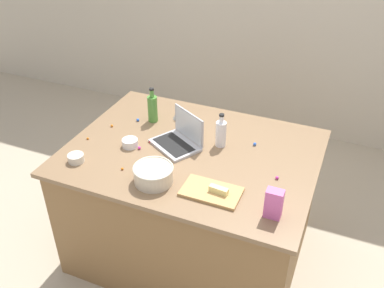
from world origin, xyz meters
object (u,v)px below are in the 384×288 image
Objects in this scene: mixing_bowl_large at (153,174)px; laptop at (180,138)px; bottle_olive at (153,108)px; ramekin_small at (130,143)px; kitchen_timer at (178,114)px; butter_stick_left at (219,190)px; ramekin_medium at (76,158)px; candy_bag at (274,204)px; bottle_vinegar at (221,133)px; cutting_board at (211,192)px.

laptop is at bearing 93.05° from mixing_bowl_large.
ramekin_small is at bearing -87.86° from bottle_olive.
kitchen_timer is (0.15, 0.10, -0.07)m from bottle_olive.
ramekin_medium is (-0.93, -0.04, -0.01)m from butter_stick_left.
bottle_vinegar is at bearing 131.94° from candy_bag.
laptop is 3.45× the size of butter_stick_left.
mixing_bowl_large is 0.71m from candy_bag.
mixing_bowl_large is at bearing 0.90° from ramekin_medium.
mixing_bowl_large is at bearing -86.95° from laptop.
cutting_board is 4.33× the size of kitchen_timer.
bottle_vinegar reaches higher than butter_stick_left.
butter_stick_left is (0.16, -0.48, -0.06)m from bottle_vinegar.
bottle_olive reaches higher than mixing_bowl_large.
ramekin_small is 0.47m from kitchen_timer.
mixing_bowl_large is 0.54m from ramekin_medium.
cutting_board is 0.88m from ramekin_medium.
laptop reaches higher than ramekin_medium.
kitchen_timer is at bearing 73.20° from ramekin_small.
bottle_vinegar is 0.46m from kitchen_timer.
bottle_olive reaches higher than candy_bag.
ramekin_small is 1.06m from candy_bag.
mixing_bowl_large is at bearing -76.34° from kitchen_timer.
butter_stick_left is at bearing 4.78° from mixing_bowl_large.
laptop is 0.37m from bottle_olive.
mixing_bowl_large is 1.39× the size of candy_bag.
bottle_vinegar reaches higher than kitchen_timer.
bottle_olive is 0.77× the size of cutting_board.
laptop is 4.93× the size of kitchen_timer.
ramekin_small is 0.36m from ramekin_medium.
candy_bag is (1.02, -0.29, 0.06)m from ramekin_small.
bottle_vinegar reaches higher than laptop.
mixing_bowl_large is 0.71× the size of cutting_board.
mixing_bowl_large is 0.56m from bottle_vinegar.
butter_stick_left is at bearing 170.78° from candy_bag.
kitchen_timer is at bearing 103.66° from mixing_bowl_large.
ramekin_small is at bearing 160.01° from cutting_board.
kitchen_timer is (-0.18, 0.72, -0.02)m from mixing_bowl_large.
bottle_vinegar is (0.25, 0.10, 0.05)m from laptop.
bottle_vinegar reaches higher than cutting_board.
butter_stick_left is at bearing 0.00° from cutting_board.
candy_bag is (0.32, -0.05, 0.05)m from butter_stick_left.
ramekin_small reaches higher than ramekin_medium.
cutting_board is at bearing -76.33° from bottle_vinegar.
ramekin_medium is (-0.88, -0.04, 0.02)m from cutting_board.
cutting_board is at bearing 5.36° from mixing_bowl_large.
ramekin_small is at bearing 51.46° from ramekin_medium.
laptop is 0.27m from bottle_vinegar.
bottle_olive is at bearing 147.96° from candy_bag.
laptop is at bearing 26.50° from ramekin_small.
ramekin_medium is at bearing -177.34° from cutting_board.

